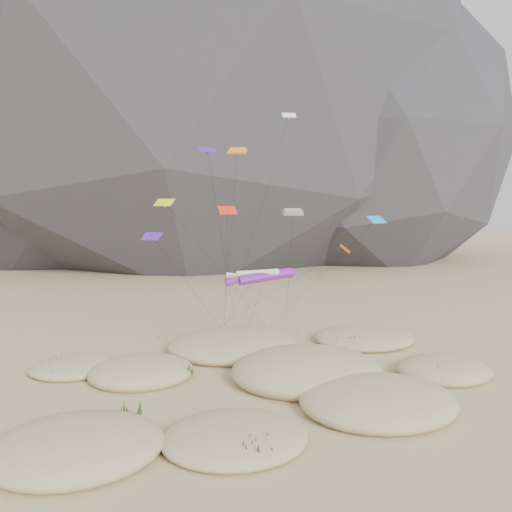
% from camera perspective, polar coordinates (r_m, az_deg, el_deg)
% --- Properties ---
extents(ground, '(500.00, 500.00, 0.00)m').
position_cam_1_polar(ground, '(49.82, 2.33, -15.77)').
color(ground, '#CCB789').
rests_on(ground, ground).
extents(rock_headland, '(226.37, 148.64, 177.50)m').
position_cam_1_polar(rock_headland, '(172.97, -5.80, 24.58)').
color(rock_headland, black).
rests_on(rock_headland, ground).
extents(dunes, '(49.29, 35.68, 4.14)m').
position_cam_1_polar(dunes, '(53.52, 1.57, -13.33)').
color(dunes, '#CCB789').
rests_on(dunes, ground).
extents(dune_grass, '(41.86, 29.12, 1.49)m').
position_cam_1_polar(dune_grass, '(52.83, -0.14, -13.46)').
color(dune_grass, black).
rests_on(dune_grass, ground).
extents(kite_stakes, '(24.09, 4.75, 0.30)m').
position_cam_1_polar(kite_stakes, '(71.78, -0.89, -8.62)').
color(kite_stakes, '#3F2D1E').
rests_on(kite_stakes, ground).
extents(rainbow_tube_kite, '(8.06, 17.62, 11.35)m').
position_cam_1_polar(rainbow_tube_kite, '(54.39, 0.77, -2.41)').
color(rainbow_tube_kite, red).
rests_on(rainbow_tube_kite, ground).
extents(white_tube_kite, '(5.66, 15.63, 11.40)m').
position_cam_1_polar(white_tube_kite, '(54.59, -0.23, -2.00)').
color(white_tube_kite, silver).
rests_on(white_tube_kite, ground).
extents(orange_parafoil, '(2.51, 11.00, 25.16)m').
position_cam_1_polar(orange_parafoil, '(61.73, -2.17, 11.60)').
color(orange_parafoil, orange).
rests_on(orange_parafoil, ground).
extents(multi_parafoil, '(3.46, 11.87, 17.83)m').
position_cam_1_polar(multi_parafoil, '(59.38, 4.25, 4.86)').
color(multi_parafoil, orange).
rests_on(multi_parafoil, ground).
extents(delta_kites, '(26.22, 21.91, 29.80)m').
position_cam_1_polar(delta_kites, '(57.70, -0.48, 5.40)').
color(delta_kites, '#D2E317').
rests_on(delta_kites, ground).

